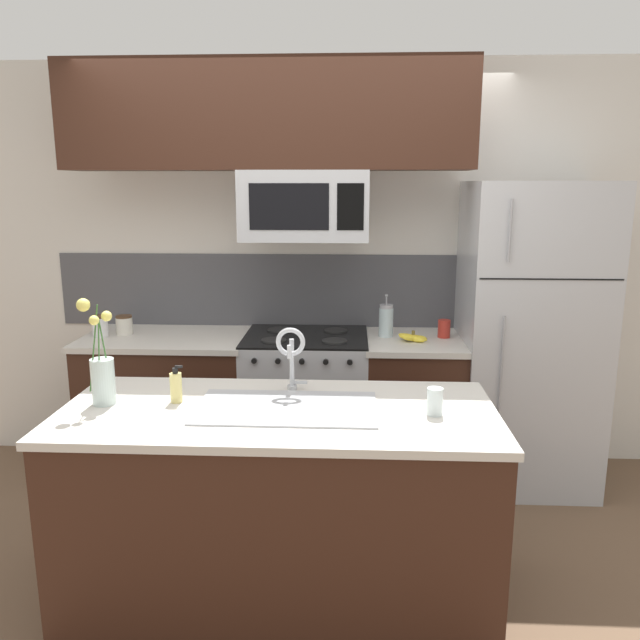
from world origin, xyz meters
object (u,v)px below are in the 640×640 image
Objects in this scene: storage_jar_tall at (100,326)px; french_press at (386,321)px; microwave at (305,206)px; flower_vase at (102,376)px; sink_faucet at (291,350)px; spare_glass at (435,401)px; storage_jar_medium at (124,325)px; banana_bunch at (413,338)px; coffee_tin at (444,329)px; dish_soap_bottle at (176,387)px; stove_range at (306,406)px; refrigerator at (528,337)px.

storage_jar_tall is 0.50× the size of french_press.
microwave is 1.59m from flower_vase.
sink_faucet is 2.67× the size of spare_glass.
storage_jar_medium reaches higher than spare_glass.
french_press is (-0.16, 0.12, 0.08)m from banana_bunch.
storage_jar_medium is 1.08× the size of coffee_tin.
banana_bunch is 1.18m from sink_faucet.
french_press is at bearing 52.13° from dish_soap_bottle.
flower_vase is at bearing -140.96° from banana_bunch.
stove_range is 6.93× the size of storage_jar_tall.
spare_glass is (0.61, -0.25, -0.14)m from sink_faucet.
coffee_tin is (0.36, -0.01, -0.04)m from french_press.
microwave reaches higher than banana_bunch.
spare_glass reaches higher than coffee_tin.
coffee_tin is at bearing 2.30° from storage_jar_tall.
flower_vase is at bearing -149.76° from refrigerator.
coffee_tin is at bearing 29.23° from banana_bunch.
french_press is at bearing 66.13° from sink_faucet.
dish_soap_bottle is (-1.13, -1.13, 0.05)m from banana_bunch.
storage_jar_medium is at bearing 143.26° from spare_glass.
storage_jar_medium reaches higher than banana_bunch.
storage_jar_tall is at bearing 112.45° from flower_vase.
dish_soap_bottle is 1.11m from spare_glass.
refrigerator is 16.87× the size of coffee_tin.
storage_jar_tall is (-1.28, -0.01, -0.74)m from microwave.
microwave reaches higher than refrigerator.
storage_jar_medium is (-2.51, 0.02, 0.04)m from refrigerator.
french_press is at bearing 0.83° from storage_jar_medium.
sink_faucet is at bearing -127.78° from coffee_tin.
spare_glass is at bearing -91.39° from banana_bunch.
storage_jar_medium is 0.25× the size of flower_vase.
storage_jar_tall is 2.13m from coffee_tin.
storage_jar_tall is at bearing 124.71° from dish_soap_bottle.
flower_vase is (-1.41, 0.06, 0.07)m from spare_glass.
dish_soap_bottle reaches higher than stove_range.
dish_soap_bottle is (-0.97, -1.25, -0.03)m from french_press.
storage_jar_tall is at bearing -179.34° from microwave.
dish_soap_bottle is (-1.83, -1.21, 0.05)m from refrigerator.
refrigerator is 13.82× the size of storage_jar_tall.
french_press is (1.65, 0.02, 0.04)m from storage_jar_medium.
storage_jar_tall reaches higher than spare_glass.
microwave is at bearing -89.84° from stove_range.
refrigerator reaches higher than spare_glass.
storage_jar_medium is at bearing 179.63° from refrigerator.
stove_range is at bearing 90.16° from microwave.
microwave reaches higher than storage_jar_medium.
banana_bunch is 1.72× the size of coffee_tin.
spare_glass reaches higher than stove_range.
microwave is 4.51× the size of dish_soap_bottle.
stove_range is 8.45× the size of coffee_tin.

